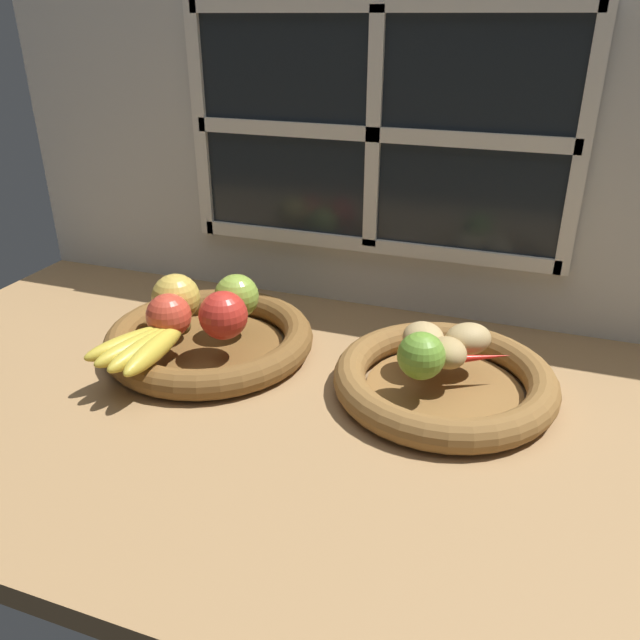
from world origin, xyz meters
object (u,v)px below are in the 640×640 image
Objects in this scene: chili_pepper at (467,358)px; banana_bunch_front at (146,345)px; apple_golden_left at (176,298)px; fruit_bowl_right at (444,381)px; potato_oblong at (423,338)px; potato_back at (468,339)px; potato_large at (447,353)px; apple_green_back at (237,296)px; lime_near at (421,356)px; apple_red_right at (224,314)px; apple_red_front at (169,316)px; fruit_bowl_left at (210,339)px.

banana_bunch_front is at bearing 168.12° from chili_pepper.
apple_golden_left is 45.69cm from chili_pepper.
potato_oblong reaches higher than fruit_bowl_right.
apple_golden_left is at bearing -174.32° from potato_back.
potato_large reaches higher than banana_bunch_front.
apple_green_back is at bearing 26.21° from apple_golden_left.
potato_back is at bearing 61.02° from lime_near.
chili_pepper is (37.07, -3.34, -2.55)cm from apple_green_back.
fruit_bowl_right is 1.87× the size of banana_bunch_front.
potato_large is (32.96, 2.43, -1.63)cm from apple_red_right.
apple_red_right reaches higher than potato_large.
apple_red_right reaches higher than potato_oblong.
apple_red_front reaches higher than banana_bunch_front.
apple_green_back reaches higher than apple_red_front.
apple_golden_left reaches higher than potato_oblong.
fruit_bowl_left is at bearing 180.00° from fruit_bowl_right.
apple_red_right is 1.14× the size of lime_near.
banana_bunch_front is (-3.76, -11.32, 3.98)cm from fruit_bowl_left.
potato_back is at bearing 15.95° from potato_oblong.
fruit_bowl_left is 4.46× the size of apple_red_right.
apple_green_back reaches higher than lime_near.
potato_oblong is (37.08, 14.37, 0.58)cm from banana_bunch_front.
lime_near is at bearing 1.35° from apple_red_front.
potato_back is at bearing 69.94° from chili_pepper.
lime_near is (-2.82, -4.23, 5.67)cm from fruit_bowl_right.
chili_pepper is at bearing 1.67° from fruit_bowl_left.
chili_pepper reaches higher than fruit_bowl_right.
apple_red_right reaches higher than banana_bunch_front.
apple_golden_left reaches higher than apple_red_right.
apple_red_right is at bearing -15.43° from apple_golden_left.
apple_red_right is 1.08× the size of apple_red_front.
apple_red_front is 11.61cm from apple_green_back.
fruit_bowl_right is 43.37cm from apple_golden_left.
lime_near reaches higher than potato_oblong.
chili_pepper is at bearing -82.23° from potato_back.
potato_back is 1.06× the size of lime_near.
fruit_bowl_right is at bearing -37.87° from potato_oblong.
apple_red_right is 0.44× the size of banana_bunch_front.
apple_red_front is 44.20cm from potato_back.
banana_bunch_front is at bearing -80.67° from apple_golden_left.
apple_red_right is 10.33cm from apple_golden_left.
banana_bunch_front is 42.54cm from potato_large.
apple_golden_left is (-2.04, 5.44, 0.41)cm from apple_red_front.
fruit_bowl_left is 37.51cm from potato_large.
fruit_bowl_right is 4.26× the size of apple_red_right.
lime_near is (1.11, -7.28, 1.10)cm from potato_oblong.
potato_back is 0.53× the size of chili_pepper.
chili_pepper is (2.68, 1.17, -1.03)cm from potato_large.
apple_red_front is at bearing -167.03° from potato_back.
fruit_bowl_left is 4.81× the size of potato_back.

